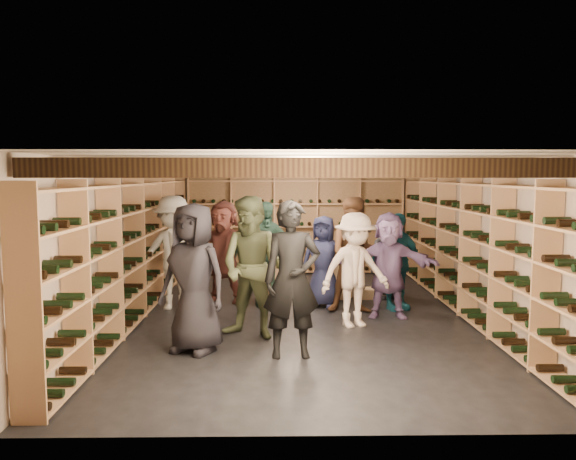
{
  "coord_description": "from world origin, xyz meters",
  "views": [
    {
      "loc": [
        -0.36,
        -8.53,
        2.21
      ],
      "look_at": [
        -0.23,
        0.2,
        1.33
      ],
      "focal_mm": 35.0,
      "sensor_mm": 36.0,
      "label": 1
    }
  ],
  "objects_px": {
    "person_2": "(253,267)",
    "person_11": "(388,265)",
    "crate_loose": "(374,293)",
    "person_3": "(355,270)",
    "person_10": "(265,254)",
    "person_8": "(356,255)",
    "crate_stack_left": "(277,275)",
    "person_6": "(323,261)",
    "person_4": "(396,261)",
    "person_1": "(292,279)",
    "person_9": "(174,253)",
    "crate_stack_right": "(337,279)",
    "person_12": "(388,257)",
    "person_5": "(224,251)",
    "person_0": "(194,278)"
  },
  "relations": [
    {
      "from": "person_2",
      "to": "person_11",
      "type": "xyz_separation_m",
      "value": [
        2.03,
        1.04,
        -0.14
      ]
    },
    {
      "from": "crate_loose",
      "to": "person_3",
      "type": "xyz_separation_m",
      "value": [
        -0.61,
        -1.88,
        0.74
      ]
    },
    {
      "from": "person_10",
      "to": "crate_loose",
      "type": "bearing_deg",
      "value": -1.41
    },
    {
      "from": "person_8",
      "to": "crate_stack_left",
      "type": "bearing_deg",
      "value": 141.74
    },
    {
      "from": "crate_loose",
      "to": "person_6",
      "type": "bearing_deg",
      "value": -146.5
    },
    {
      "from": "person_4",
      "to": "person_6",
      "type": "height_order",
      "value": "person_4"
    },
    {
      "from": "person_6",
      "to": "person_11",
      "type": "xyz_separation_m",
      "value": [
        0.94,
        -0.72,
        0.05
      ]
    },
    {
      "from": "person_8",
      "to": "person_1",
      "type": "bearing_deg",
      "value": -114.34
    },
    {
      "from": "person_4",
      "to": "person_11",
      "type": "relative_size",
      "value": 0.97
    },
    {
      "from": "crate_stack_left",
      "to": "person_11",
      "type": "height_order",
      "value": "person_11"
    },
    {
      "from": "person_9",
      "to": "person_10",
      "type": "relative_size",
      "value": 1.06
    },
    {
      "from": "person_4",
      "to": "person_9",
      "type": "distance_m",
      "value": 3.63
    },
    {
      "from": "person_3",
      "to": "person_4",
      "type": "bearing_deg",
      "value": 31.33
    },
    {
      "from": "crate_loose",
      "to": "person_10",
      "type": "bearing_deg",
      "value": -164.91
    },
    {
      "from": "crate_loose",
      "to": "person_2",
      "type": "height_order",
      "value": "person_2"
    },
    {
      "from": "crate_stack_right",
      "to": "person_10",
      "type": "distance_m",
      "value": 1.47
    },
    {
      "from": "person_1",
      "to": "person_11",
      "type": "height_order",
      "value": "person_1"
    },
    {
      "from": "crate_stack_left",
      "to": "person_8",
      "type": "height_order",
      "value": "person_8"
    },
    {
      "from": "crate_stack_right",
      "to": "person_12",
      "type": "relative_size",
      "value": 0.46
    },
    {
      "from": "crate_stack_left",
      "to": "person_5",
      "type": "xyz_separation_m",
      "value": [
        -0.92,
        -0.26,
        0.45
      ]
    },
    {
      "from": "person_1",
      "to": "person_12",
      "type": "distance_m",
      "value": 3.68
    },
    {
      "from": "person_1",
      "to": "person_9",
      "type": "distance_m",
      "value": 3.08
    },
    {
      "from": "person_12",
      "to": "person_6",
      "type": "bearing_deg",
      "value": -165.31
    },
    {
      "from": "crate_stack_left",
      "to": "person_6",
      "type": "height_order",
      "value": "person_6"
    },
    {
      "from": "crate_stack_left",
      "to": "person_9",
      "type": "relative_size",
      "value": 0.46
    },
    {
      "from": "crate_stack_right",
      "to": "person_8",
      "type": "bearing_deg",
      "value": -79.92
    },
    {
      "from": "person_5",
      "to": "person_8",
      "type": "relative_size",
      "value": 0.95
    },
    {
      "from": "person_3",
      "to": "person_11",
      "type": "height_order",
      "value": "person_3"
    },
    {
      "from": "crate_stack_right",
      "to": "person_10",
      "type": "xyz_separation_m",
      "value": [
        -1.27,
        -0.52,
        0.54
      ]
    },
    {
      "from": "person_1",
      "to": "person_4",
      "type": "distance_m",
      "value": 2.94
    },
    {
      "from": "crate_loose",
      "to": "person_3",
      "type": "distance_m",
      "value": 2.11
    },
    {
      "from": "person_2",
      "to": "person_5",
      "type": "distance_m",
      "value": 2.22
    },
    {
      "from": "crate_stack_left",
      "to": "person_1",
      "type": "height_order",
      "value": "person_1"
    },
    {
      "from": "person_0",
      "to": "person_6",
      "type": "bearing_deg",
      "value": 77.38
    },
    {
      "from": "person_4",
      "to": "person_10",
      "type": "height_order",
      "value": "person_10"
    },
    {
      "from": "person_4",
      "to": "person_5",
      "type": "xyz_separation_m",
      "value": [
        -2.86,
        0.59,
        0.09
      ]
    },
    {
      "from": "person_0",
      "to": "person_1",
      "type": "distance_m",
      "value": 1.23
    },
    {
      "from": "person_2",
      "to": "person_3",
      "type": "relative_size",
      "value": 1.16
    },
    {
      "from": "person_5",
      "to": "person_6",
      "type": "height_order",
      "value": "person_5"
    },
    {
      "from": "person_5",
      "to": "person_11",
      "type": "height_order",
      "value": "person_5"
    },
    {
      "from": "person_2",
      "to": "person_8",
      "type": "bearing_deg",
      "value": 64.18
    },
    {
      "from": "person_10",
      "to": "person_11",
      "type": "relative_size",
      "value": 1.08
    },
    {
      "from": "person_1",
      "to": "person_8",
      "type": "height_order",
      "value": "person_1"
    },
    {
      "from": "person_10",
      "to": "person_6",
      "type": "bearing_deg",
      "value": -23.31
    },
    {
      "from": "person_6",
      "to": "person_9",
      "type": "xyz_separation_m",
      "value": [
        -2.45,
        -0.12,
        0.17
      ]
    },
    {
      "from": "person_6",
      "to": "person_11",
      "type": "bearing_deg",
      "value": -18.59
    },
    {
      "from": "person_10",
      "to": "crate_stack_left",
      "type": "bearing_deg",
      "value": 52.16
    },
    {
      "from": "person_0",
      "to": "person_10",
      "type": "bearing_deg",
      "value": 96.39
    },
    {
      "from": "person_6",
      "to": "person_12",
      "type": "relative_size",
      "value": 1.03
    },
    {
      "from": "person_8",
      "to": "person_9",
      "type": "bearing_deg",
      "value": 176.1
    }
  ]
}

